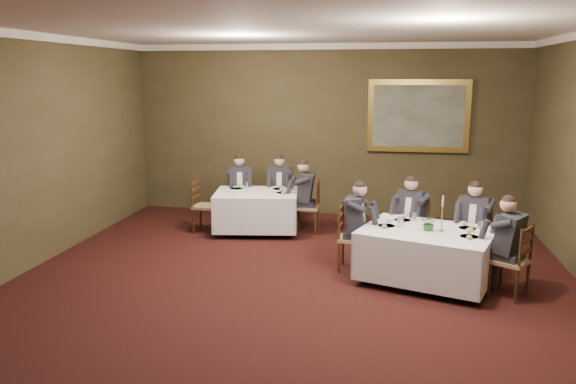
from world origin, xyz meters
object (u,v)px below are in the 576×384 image
(chair_main_backright, at_px, (473,250))
(table_second, at_px, (256,209))
(table_main, at_px, (426,251))
(chair_main_backleft, at_px, (411,242))
(diner_sec_endright, at_px, (307,206))
(chair_sec_endright, at_px, (308,218))
(centerpiece, at_px, (429,222))
(chair_main_endright, at_px, (510,276))
(chair_sec_backright, at_px, (280,208))
(diner_main_backright, at_px, (473,236))
(diner_main_backleft, at_px, (412,228))
(chair_main_endleft, at_px, (352,251))
(chair_sec_endleft, at_px, (205,217))
(painting, at_px, (418,116))
(diner_main_endleft, at_px, (353,237))
(chair_sec_backleft, at_px, (240,207))
(diner_sec_backleft, at_px, (239,196))
(candlestick, at_px, (442,218))
(diner_main_endright, at_px, (510,259))
(diner_sec_backright, at_px, (280,197))

(chair_main_backright, bearing_deg, table_second, 2.76)
(table_main, xyz_separation_m, chair_main_backleft, (-0.16, 1.01, -0.17))
(chair_main_backleft, relative_size, diner_sec_endright, 0.74)
(chair_sec_endright, relative_size, centerpiece, 3.95)
(table_second, relative_size, chair_main_endright, 1.67)
(chair_sec_backright, bearing_deg, diner_main_backright, 142.64)
(diner_main_backleft, distance_m, diner_sec_endright, 2.23)
(chair_sec_endright, bearing_deg, chair_main_endright, -131.37)
(chair_main_endleft, xyz_separation_m, diner_sec_endright, (-0.95, 1.90, 0.23))
(chair_sec_backright, xyz_separation_m, centerpiece, (2.67, -2.98, 0.61))
(chair_sec_endleft, bearing_deg, diner_main_backleft, 76.88)
(table_main, distance_m, chair_sec_backright, 3.97)
(painting, bearing_deg, chair_sec_endleft, -156.08)
(table_second, bearing_deg, diner_sec_endright, 8.11)
(table_main, distance_m, diner_sec_endright, 3.02)
(diner_main_endleft, distance_m, centerpiece, 1.19)
(chair_main_endleft, bearing_deg, chair_main_endright, 75.24)
(table_main, xyz_separation_m, chair_main_endright, (1.05, -0.36, -0.17))
(chair_main_endright, bearing_deg, diner_main_backright, 50.22)
(diner_main_backleft, height_order, chair_main_backright, diner_main_backleft)
(table_second, xyz_separation_m, painting, (2.94, 1.59, 1.63))
(chair_sec_backright, bearing_deg, table_second, 66.80)
(chair_sec_backleft, height_order, diner_sec_backleft, diner_sec_backleft)
(chair_sec_backleft, height_order, painting, painting)
(diner_main_backright, height_order, chair_sec_backleft, diner_main_backright)
(centerpiece, relative_size, candlestick, 0.49)
(painting, bearing_deg, diner_main_backright, -76.37)
(chair_main_endleft, distance_m, centerpiece, 1.29)
(chair_main_backright, bearing_deg, chair_sec_backleft, -3.11)
(diner_sec_backleft, bearing_deg, table_main, 121.70)
(diner_sec_backleft, bearing_deg, centerpiece, 121.47)
(chair_sec_endright, bearing_deg, painting, -54.62)
(chair_main_endleft, xyz_separation_m, chair_sec_backright, (-1.59, 2.60, 0.00))
(diner_main_endright, distance_m, chair_sec_endright, 4.01)
(table_main, bearing_deg, chair_sec_backleft, 140.67)
(table_second, bearing_deg, chair_sec_backleft, 125.78)
(diner_main_backleft, bearing_deg, chair_main_backleft, -90.00)
(diner_main_endleft, height_order, chair_main_endright, diner_main_endleft)
(diner_main_backleft, distance_m, diner_sec_backright, 3.15)
(table_main, xyz_separation_m, table_second, (-2.94, 2.12, -0.00))
(chair_main_endleft, distance_m, painting, 3.96)
(chair_sec_backright, height_order, diner_sec_endright, diner_sec_endright)
(chair_sec_backright, height_order, candlestick, candlestick)
(chair_sec_backright, relative_size, diner_sec_backright, 0.74)
(chair_sec_backleft, bearing_deg, candlestick, 122.79)
(diner_main_backleft, relative_size, chair_sec_backright, 1.35)
(diner_main_endleft, bearing_deg, centerpiece, 73.72)
(table_main, relative_size, chair_main_backleft, 2.09)
(chair_main_backright, height_order, chair_sec_endleft, same)
(chair_sec_endright, bearing_deg, chair_sec_backright, 42.58)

